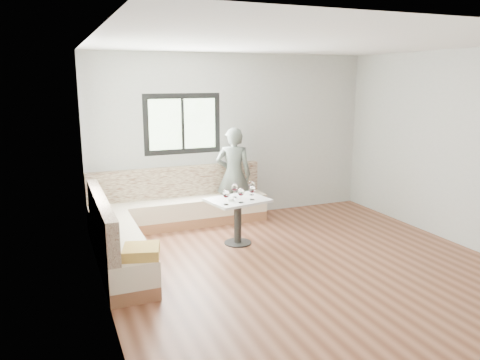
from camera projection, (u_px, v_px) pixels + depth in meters
The scene contains 10 objects.
room at pixel (298, 158), 5.87m from camera, with size 5.01×5.01×2.81m.
banquette at pixel (156, 220), 6.93m from camera, with size 2.90×2.80×0.95m.
table at pixel (238, 210), 6.80m from camera, with size 0.93×0.79×0.68m.
person at pixel (234, 175), 7.83m from camera, with size 0.58×0.38×1.60m, color #4D544E.
olive_ramekin at pixel (231, 199), 6.68m from camera, with size 0.10×0.10×0.04m.
wine_glass_a at pixel (226, 194), 6.44m from camera, with size 0.10×0.10×0.21m.
wine_glass_b at pixel (241, 192), 6.54m from camera, with size 0.10×0.10×0.21m.
wine_glass_c at pixel (252, 190), 6.70m from camera, with size 0.10×0.10×0.21m.
wine_glass_d at pixel (235, 188), 6.83m from camera, with size 0.10×0.10×0.21m.
wine_glass_e at pixel (252, 185), 6.98m from camera, with size 0.10×0.10×0.21m.
Camera 1 is at (-2.95, -5.00, 2.39)m, focal length 35.00 mm.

